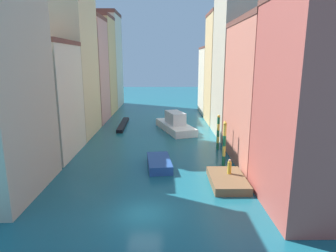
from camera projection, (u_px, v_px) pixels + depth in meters
ground_plane at (155, 132)px, 45.33m from camera, size 154.00×154.00×0.00m
building_left_1 at (46, 99)px, 33.53m from camera, size 6.14×9.31×13.15m
building_left_2 at (70, 59)px, 41.87m from camera, size 6.14×10.00×22.22m
building_left_3 at (88, 70)px, 51.63m from camera, size 6.14×8.33×18.28m
building_left_4 at (98, 66)px, 59.93m from camera, size 6.14×8.54×19.57m
building_left_5 at (107, 60)px, 68.79m from camera, size 6.14×10.04×21.52m
building_right_0 at (312, 106)px, 20.86m from camera, size 6.14×8.86×15.60m
building_right_1 at (264, 92)px, 31.11m from camera, size 6.14×12.10×15.22m
building_right_2 at (239, 66)px, 41.64m from camera, size 6.14×9.87×20.21m
building_right_3 at (225, 69)px, 51.17m from camera, size 6.14×8.63×18.83m
building_right_4 at (215, 80)px, 60.74m from camera, size 6.14×9.67×13.52m
waterfront_dock at (228, 180)px, 26.51m from camera, size 3.10×5.20×0.72m
person_on_dock at (229, 167)px, 26.96m from camera, size 0.36×0.36×1.41m
mooring_pole_0 at (224, 144)px, 30.54m from camera, size 0.38×0.38×4.76m
mooring_pole_1 at (224, 140)px, 32.74m from camera, size 0.28×0.28×4.41m
mooring_pole_2 at (218, 132)px, 36.45m from camera, size 0.37×0.37×4.39m
vaporetto_white at (175, 124)px, 46.39m from camera, size 6.33×10.59×2.99m
gondola_black at (123, 125)px, 49.64m from camera, size 1.21×10.20×0.52m
motorboat_0 at (159, 163)px, 30.69m from camera, size 2.83×5.29×0.88m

